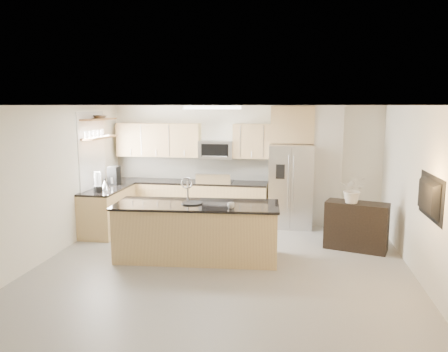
% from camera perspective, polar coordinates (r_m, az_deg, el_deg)
% --- Properties ---
extents(floor, '(6.50, 6.50, 0.00)m').
position_cam_1_polar(floor, '(7.06, -0.55, -12.40)').
color(floor, gray).
rests_on(floor, ground).
extents(ceiling, '(6.00, 6.50, 0.02)m').
position_cam_1_polar(ceiling, '(6.56, -0.59, 9.21)').
color(ceiling, white).
rests_on(ceiling, wall_back).
extents(wall_back, '(6.00, 0.02, 2.60)m').
position_cam_1_polar(wall_back, '(9.87, 2.64, 1.63)').
color(wall_back, silver).
rests_on(wall_back, floor).
extents(wall_front, '(6.00, 0.02, 2.60)m').
position_cam_1_polar(wall_front, '(3.65, -9.47, -11.79)').
color(wall_front, silver).
rests_on(wall_front, floor).
extents(wall_left, '(0.02, 6.50, 2.60)m').
position_cam_1_polar(wall_left, '(7.78, -22.92, -1.14)').
color(wall_left, silver).
rests_on(wall_left, floor).
extents(wall_right, '(0.02, 6.50, 2.60)m').
position_cam_1_polar(wall_right, '(6.86, 24.99, -2.58)').
color(wall_right, silver).
rests_on(wall_right, floor).
extents(back_counter, '(3.55, 0.66, 1.44)m').
position_cam_1_polar(back_counter, '(9.92, -4.67, -3.21)').
color(back_counter, tan).
rests_on(back_counter, floor).
extents(left_counter, '(0.66, 1.50, 0.92)m').
position_cam_1_polar(left_counter, '(9.39, -14.92, -4.28)').
color(left_counter, tan).
rests_on(left_counter, floor).
extents(range, '(0.76, 0.64, 1.14)m').
position_cam_1_polar(range, '(9.78, -1.12, -3.36)').
color(range, black).
rests_on(range, floor).
extents(upper_cabinets, '(3.50, 0.33, 0.75)m').
position_cam_1_polar(upper_cabinets, '(9.89, -4.99, 4.68)').
color(upper_cabinets, tan).
rests_on(upper_cabinets, wall_back).
extents(microwave, '(0.76, 0.40, 0.40)m').
position_cam_1_polar(microwave, '(9.72, -1.01, 3.48)').
color(microwave, '#BABBBD').
rests_on(microwave, upper_cabinets).
extents(refrigerator, '(0.92, 0.78, 1.78)m').
position_cam_1_polar(refrigerator, '(9.50, 8.73, -1.27)').
color(refrigerator, '#BABBBD').
rests_on(refrigerator, floor).
extents(partition_column, '(0.60, 0.30, 2.60)m').
position_cam_1_polar(partition_column, '(9.68, 13.30, 1.24)').
color(partition_column, beige).
rests_on(partition_column, floor).
extents(window, '(0.04, 1.15, 1.65)m').
position_cam_1_polar(window, '(9.32, -16.92, 2.96)').
color(window, white).
rests_on(window, wall_left).
extents(shelf_lower, '(0.30, 1.20, 0.04)m').
position_cam_1_polar(shelf_lower, '(9.33, -16.03, 4.86)').
color(shelf_lower, olive).
rests_on(shelf_lower, wall_left).
extents(shelf_upper, '(0.30, 1.20, 0.04)m').
position_cam_1_polar(shelf_upper, '(9.31, -16.13, 7.13)').
color(shelf_upper, olive).
rests_on(shelf_upper, wall_left).
extents(ceiling_fixture, '(1.00, 0.50, 0.06)m').
position_cam_1_polar(ceiling_fixture, '(8.21, -1.45, 8.93)').
color(ceiling_fixture, white).
rests_on(ceiling_fixture, ceiling).
extents(island, '(2.83, 1.19, 1.38)m').
position_cam_1_polar(island, '(7.52, -3.56, -7.17)').
color(island, tan).
rests_on(island, floor).
extents(credenza, '(1.18, 0.75, 0.87)m').
position_cam_1_polar(credenza, '(8.32, 16.90, -6.27)').
color(credenza, black).
rests_on(credenza, floor).
extents(cup, '(0.13, 0.13, 0.09)m').
position_cam_1_polar(cup, '(7.06, 0.92, -3.85)').
color(cup, silver).
rests_on(cup, island).
extents(platter, '(0.43, 0.43, 0.02)m').
position_cam_1_polar(platter, '(7.41, -4.22, -3.55)').
color(platter, black).
rests_on(platter, island).
extents(blender, '(0.17, 0.17, 0.40)m').
position_cam_1_polar(blender, '(8.90, -16.16, -0.91)').
color(blender, black).
rests_on(blender, left_counter).
extents(kettle, '(0.18, 0.18, 0.23)m').
position_cam_1_polar(kettle, '(9.07, -15.30, -1.13)').
color(kettle, '#BABBBD').
rests_on(kettle, left_counter).
extents(coffee_maker, '(0.21, 0.26, 0.39)m').
position_cam_1_polar(coffee_maker, '(9.65, -14.17, 0.02)').
color(coffee_maker, black).
rests_on(coffee_maker, left_counter).
extents(bowl, '(0.47, 0.47, 0.09)m').
position_cam_1_polar(bowl, '(9.39, -15.91, 7.53)').
color(bowl, '#BABBBD').
rests_on(bowl, shelf_upper).
extents(flower_vase, '(0.73, 0.65, 0.74)m').
position_cam_1_polar(flower_vase, '(8.08, 16.56, -0.84)').
color(flower_vase, beige).
rests_on(flower_vase, credenza).
extents(television, '(0.14, 1.08, 0.62)m').
position_cam_1_polar(television, '(6.64, 24.73, -2.49)').
color(television, black).
rests_on(television, wall_right).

